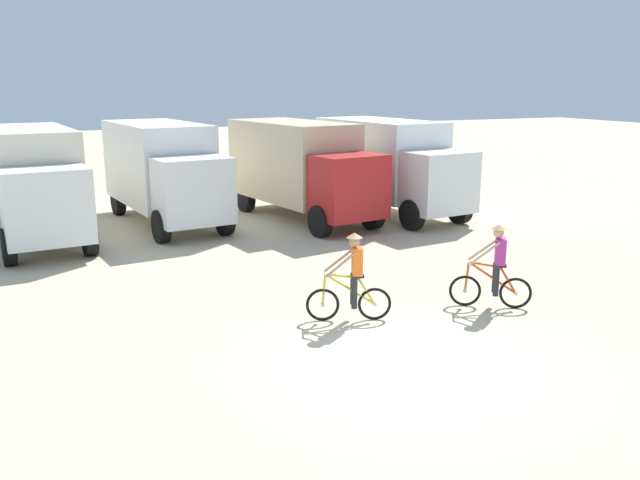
% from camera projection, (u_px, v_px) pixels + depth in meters
% --- Properties ---
extents(ground_plane, '(120.00, 120.00, 0.00)m').
position_uv_depth(ground_plane, '(398.00, 359.00, 11.53)').
color(ground_plane, beige).
extents(box_truck_cream_rv, '(3.03, 6.95, 3.35)m').
position_uv_depth(box_truck_cream_rv, '(32.00, 179.00, 19.78)').
color(box_truck_cream_rv, beige).
rests_on(box_truck_cream_rv, ground).
extents(box_truck_white_box, '(3.15, 6.98, 3.35)m').
position_uv_depth(box_truck_white_box, '(163.00, 168.00, 22.20)').
color(box_truck_white_box, white).
rests_on(box_truck_white_box, ground).
extents(box_truck_tan_camper, '(3.45, 7.05, 3.35)m').
position_uv_depth(box_truck_tan_camper, '(301.00, 166.00, 22.90)').
color(box_truck_tan_camper, '#CCB78E').
rests_on(box_truck_tan_camper, ground).
extents(box_truck_avon_van, '(3.12, 6.97, 3.35)m').
position_uv_depth(box_truck_avon_van, '(389.00, 162.00, 23.90)').
color(box_truck_avon_van, white).
rests_on(box_truck_avon_van, ground).
extents(cyclist_orange_shirt, '(1.64, 0.75, 1.82)m').
position_uv_depth(cyclist_orange_shirt, '(352.00, 280.00, 13.22)').
color(cyclist_orange_shirt, black).
rests_on(cyclist_orange_shirt, ground).
extents(cyclist_cowboy_hat, '(1.49, 0.99, 1.82)m').
position_uv_depth(cyclist_cowboy_hat, '(494.00, 269.00, 14.00)').
color(cyclist_cowboy_hat, black).
rests_on(cyclist_cowboy_hat, ground).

